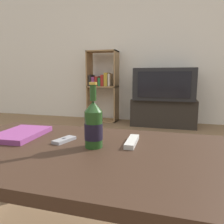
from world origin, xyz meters
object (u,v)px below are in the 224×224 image
beer_bottle (94,125)px  television (164,84)px  remote_control (132,142)px  table_book (21,134)px  cell_phone (64,140)px  bookshelf (102,84)px  tv_stand (163,112)px

beer_bottle → television: bearing=86.4°
remote_control → table_book: size_ratio=0.60×
remote_control → table_book: 0.55m
beer_bottle → table_book: beer_bottle is taller
beer_bottle → cell_phone: beer_bottle is taller
bookshelf → remote_control: bookshelf is taller
beer_bottle → cell_phone: 0.18m
tv_stand → remote_control: (-0.02, -2.60, 0.28)m
bookshelf → beer_bottle: (0.88, -2.78, -0.06)m
cell_phone → table_book: bearing=-169.7°
tv_stand → television: size_ratio=1.09×
bookshelf → table_book: bookshelf is taller
television → beer_bottle: bearing=-93.6°
cell_phone → table_book: table_book is taller
tv_stand → television: 0.45m
television → remote_control: bearing=-90.5°
bookshelf → beer_bottle: size_ratio=4.47×
bookshelf → tv_stand: bearing=-5.3°
beer_bottle → table_book: size_ratio=0.92×
bookshelf → remote_control: (1.02, -2.70, -0.14)m
tv_stand → television: television is taller
television → cell_phone: 2.67m
television → beer_bottle: television is taller
bookshelf → table_book: bearing=-80.1°
bookshelf → remote_control: 2.89m
beer_bottle → remote_control: beer_bottle is taller
beer_bottle → table_book: bearing=171.8°
beer_bottle → remote_control: 0.19m
television → beer_bottle: size_ratio=3.36×
television → cell_phone: (-0.33, -2.65, -0.17)m
tv_stand → bookshelf: bookshelf is taller
cell_phone → remote_control: remote_control is taller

